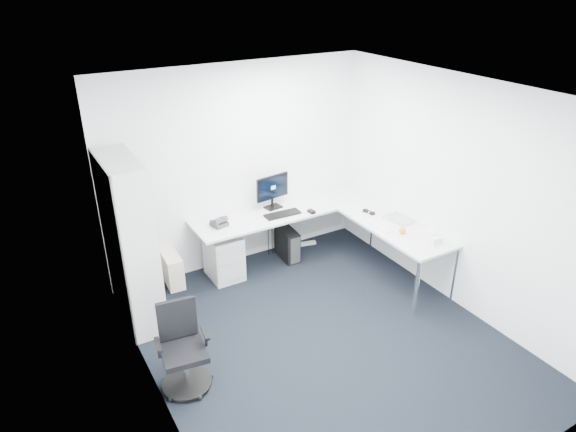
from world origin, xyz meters
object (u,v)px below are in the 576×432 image
l_desk (301,244)px  monitor (273,191)px  task_chair (184,350)px  laptop (400,210)px  bookshelf (130,243)px

l_desk → monitor: size_ratio=5.29×
task_chair → laptop: 3.26m
l_desk → bookshelf: bookshelf is taller
monitor → laptop: 1.68m
l_desk → bookshelf: (-2.17, 0.05, 0.60)m
task_chair → monitor: 2.68m
bookshelf → monitor: 2.07m
l_desk → bookshelf: bearing=178.7°
laptop → bookshelf: bearing=163.1°
monitor → laptop: bearing=-51.2°
l_desk → laptop: 1.37m
monitor → laptop: (1.23, -1.14, -0.11)m
bookshelf → monitor: (2.02, 0.42, 0.03)m
bookshelf → laptop: size_ratio=5.20×
task_chair → bookshelf: bearing=101.2°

